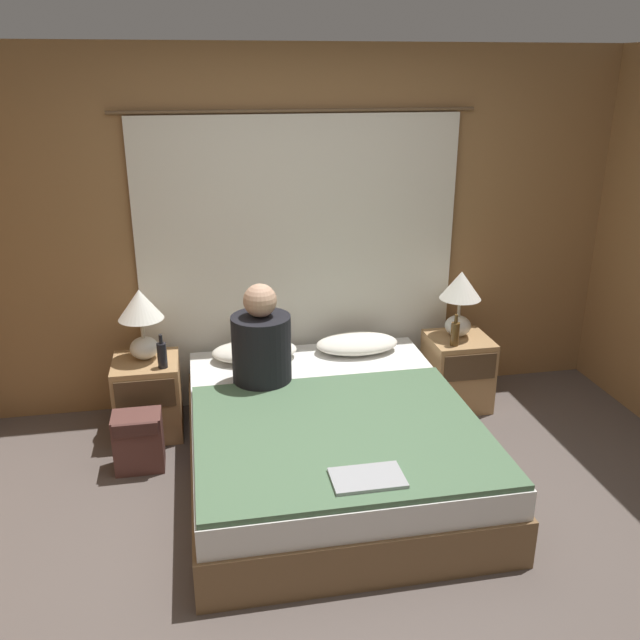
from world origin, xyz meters
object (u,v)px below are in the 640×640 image
Objects in this scene: beer_bottle_on_left_stand at (162,355)px; beer_bottle_on_right_stand at (455,333)px; nightstand_left at (148,397)px; bed at (329,442)px; lamp_left at (141,315)px; lamp_right at (460,295)px; backpack_on_floor at (138,438)px; laptop_on_bed at (367,478)px; nightstand_right at (457,371)px; person_left_in_bed at (261,344)px; pillow_left at (255,351)px; pillow_right at (357,344)px.

beer_bottle_on_left_stand is 1.00× the size of beer_bottle_on_right_stand.
nightstand_left is 2.32× the size of beer_bottle_on_left_stand.
bed is 1.21m from beer_bottle_on_left_stand.
lamp_left is 2.19m from lamp_right.
lamp_right is at bearing 1.24° from nightstand_left.
laptop_on_bed is at bearing -42.68° from backpack_on_floor.
lamp_right reaches higher than nightstand_right.
person_left_in_bed reaches higher than lamp_right.
beer_bottle_on_left_stand is (-2.07, -0.17, -0.22)m from lamp_right.
bed is at bearing -31.51° from beer_bottle_on_left_stand.
backpack_on_floor is (-0.79, -0.15, -0.50)m from person_left_in_bed.
lamp_right is 1.50m from pillow_left.
beer_bottle_on_left_stand is 0.64× the size of laptop_on_bed.
nightstand_right is 2.28m from backpack_on_floor.
beer_bottle_on_left_stand is (0.12, -0.17, -0.22)m from lamp_left.
pillow_right is 1.59× the size of backpack_on_floor.
pillow_left reaches higher than nightstand_right.
bed is 1.17m from backpack_on_floor.
beer_bottle_on_left_stand reaches higher than pillow_right.
nightstand_left is 1.49× the size of laptop_on_bed.
person_left_in_bed is (-0.35, 0.42, 0.49)m from bed.
bed is 0.74m from person_left_in_bed.
laptop_on_bed is at bearing -124.42° from lamp_right.
pillow_left is at bearing 176.39° from nightstand_right.
beer_bottle_on_left_stand is 0.61× the size of backpack_on_floor.
backpack_on_floor is (-1.14, 0.28, -0.01)m from bed.
lamp_right is 0.29m from beer_bottle_on_right_stand.
pillow_left is (-1.46, 0.04, -0.33)m from lamp_right.
beer_bottle_on_left_stand is (-0.61, -0.22, 0.11)m from pillow_left.
lamp_left reaches higher than nightstand_right.
nightstand_left is 0.78m from pillow_left.
laptop_on_bed is (1.12, -1.57, -0.36)m from lamp_left.
pillow_left is 0.44m from person_left_in_bed.
pillow_right is at bearing 0.00° from pillow_left.
beer_bottle_on_right_stand reaches higher than pillow_left.
pillow_left is at bearing 180.00° from pillow_right.
bed is 3.50× the size of pillow_left.
pillow_right is 1.63m from backpack_on_floor.
beer_bottle_on_left_stand is at bearing -45.43° from nightstand_left.
person_left_in_bed is (0.74, -0.34, -0.13)m from lamp_left.
beer_bottle_on_right_stand is at bearing 0.00° from beer_bottle_on_left_stand.
pillow_right is (1.46, 0.09, 0.24)m from nightstand_left.
beer_bottle_on_right_stand reaches higher than backpack_on_floor.
beer_bottle_on_right_stand is (-0.09, -0.12, 0.35)m from nightstand_right.
nightstand_left and nightstand_right have the same top height.
beer_bottle_on_left_stand is at bearing 180.00° from beer_bottle_on_right_stand.
nightstand_right is 2.27m from lamp_left.
pillow_left reaches higher than bed.
pillow_left is at bearing 103.50° from laptop_on_bed.
nightstand_left is 0.57m from lamp_left.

